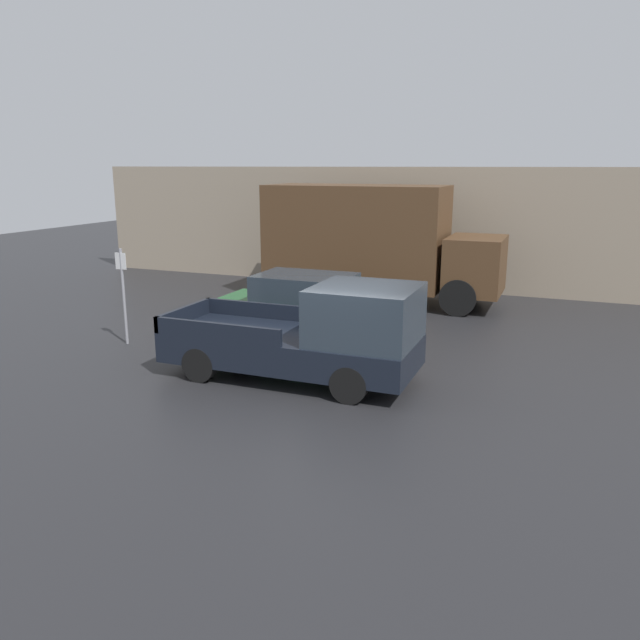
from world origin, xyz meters
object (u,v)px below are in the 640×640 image
object	(u,v)px
delivery_truck	(371,240)
parking_sign	(123,291)
pickup_truck	(315,336)
car	(302,304)

from	to	relation	value
delivery_truck	parking_sign	world-z (taller)	delivery_truck
pickup_truck	car	bearing A→B (deg)	117.35
pickup_truck	parking_sign	distance (m)	5.45
pickup_truck	parking_sign	xyz separation A→B (m)	(-5.38, 0.78, 0.39)
car	parking_sign	bearing A→B (deg)	-146.02
parking_sign	pickup_truck	bearing A→B (deg)	-8.24
pickup_truck	car	distance (m)	3.68
pickup_truck	parking_sign	bearing A→B (deg)	171.76
pickup_truck	car	size ratio (longest dim) A/B	1.17
car	delivery_truck	distance (m)	4.79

